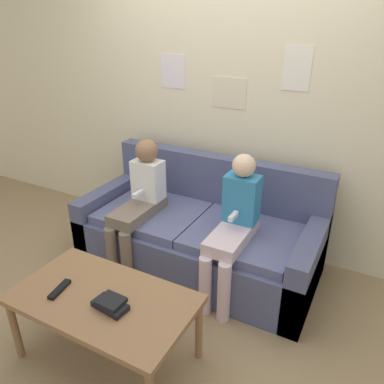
{
  "coord_description": "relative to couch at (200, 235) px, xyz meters",
  "views": [
    {
      "loc": [
        1.18,
        -1.8,
        1.89
      ],
      "look_at": [
        0.0,
        0.42,
        0.72
      ],
      "focal_mm": 35.0,
      "sensor_mm": 36.0,
      "label": 1
    }
  ],
  "objects": [
    {
      "name": "coffee_table",
      "position": [
        -0.05,
        -1.12,
        0.13
      ],
      "size": [
        1.04,
        0.59,
        0.46
      ],
      "color": "#8E6642",
      "rests_on": "ground_plane"
    },
    {
      "name": "person_right",
      "position": [
        0.37,
        -0.21,
        0.31
      ],
      "size": [
        0.24,
        0.59,
        1.06
      ],
      "color": "silver",
      "rests_on": "ground_plane"
    },
    {
      "name": "person_left",
      "position": [
        -0.44,
        -0.21,
        0.31
      ],
      "size": [
        0.24,
        0.59,
        1.04
      ],
      "color": "#756656",
      "rests_on": "ground_plane"
    },
    {
      "name": "ground_plane",
      "position": [
        0.0,
        -0.56,
        -0.28
      ],
      "size": [
        10.0,
        10.0,
        0.0
      ],
      "primitive_type": "plane",
      "color": "#937A56"
    },
    {
      "name": "wall_back",
      "position": [
        0.0,
        0.52,
        1.02
      ],
      "size": [
        8.0,
        0.06,
        2.6
      ],
      "color": "beige",
      "rests_on": "ground_plane"
    },
    {
      "name": "couch",
      "position": [
        0.0,
        0.0,
        0.0
      ],
      "size": [
        1.9,
        0.87,
        0.86
      ],
      "color": "#4C5175",
      "rests_on": "ground_plane"
    },
    {
      "name": "book_stack",
      "position": [
        0.05,
        -1.17,
        0.21
      ],
      "size": [
        0.21,
        0.13,
        0.06
      ],
      "color": "black",
      "rests_on": "coffee_table"
    },
    {
      "name": "tv_remote",
      "position": [
        -0.3,
        -1.2,
        0.19
      ],
      "size": [
        0.07,
        0.17,
        0.02
      ],
      "rotation": [
        0.0,
        0.0,
        0.17
      ],
      "color": "black",
      "rests_on": "coffee_table"
    }
  ]
}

